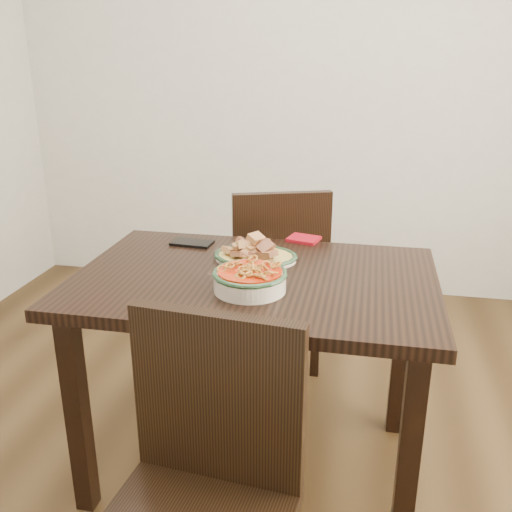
% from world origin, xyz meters
% --- Properties ---
extents(floor, '(3.50, 3.50, 0.00)m').
position_xyz_m(floor, '(0.00, 0.00, 0.00)').
color(floor, '#342310').
rests_on(floor, ground).
extents(wall_back, '(3.50, 0.10, 2.60)m').
position_xyz_m(wall_back, '(0.00, 1.75, 1.30)').
color(wall_back, beige).
rests_on(wall_back, ground).
extents(dining_table, '(1.17, 0.78, 0.75)m').
position_xyz_m(dining_table, '(0.07, -0.00, 0.65)').
color(dining_table, black).
rests_on(dining_table, ground).
extents(chair_far, '(0.53, 0.53, 0.89)m').
position_xyz_m(chair_far, '(0.03, 0.68, 0.50)').
color(chair_far, black).
rests_on(chair_far, ground).
extents(chair_near, '(0.46, 0.46, 0.89)m').
position_xyz_m(chair_near, '(0.09, -0.70, 0.50)').
color(chair_near, black).
rests_on(chair_near, ground).
extents(fish_plate, '(0.29, 0.23, 0.11)m').
position_xyz_m(fish_plate, '(0.04, 0.14, 0.79)').
color(fish_plate, beige).
rests_on(fish_plate, dining_table).
extents(noodle_bowl, '(0.23, 0.23, 0.08)m').
position_xyz_m(noodle_bowl, '(0.08, -0.13, 0.79)').
color(noodle_bowl, beige).
rests_on(noodle_bowl, dining_table).
extents(smartphone, '(0.16, 0.09, 0.01)m').
position_xyz_m(smartphone, '(-0.23, 0.26, 0.76)').
color(smartphone, black).
rests_on(smartphone, dining_table).
extents(napkin, '(0.14, 0.12, 0.01)m').
position_xyz_m(napkin, '(0.18, 0.39, 0.76)').
color(napkin, maroon).
rests_on(napkin, dining_table).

